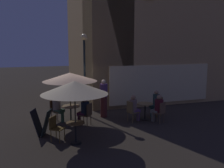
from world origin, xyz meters
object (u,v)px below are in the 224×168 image
patron_standing_5 (104,98)px  cafe_chair_1 (55,109)px  cafe_chair_4 (157,104)px  patron_seated_4 (134,107)px  cafe_table_0 (71,110)px  cafe_chair_5 (131,110)px  menu_sandwich_board (42,123)px  street_lamp_near_corner (84,60)px  patron_seated_0 (84,109)px  cafe_chair_3 (161,111)px  cafe_table_2 (145,108)px  cafe_chair_0 (87,113)px  patio_umbrella_1 (75,88)px  cafe_chair_2 (55,126)px  patron_seated_1 (58,106)px  patron_seated_2 (158,107)px  cafe_table_1 (76,129)px  patron_seated_3 (155,102)px  patio_umbrella_0 (70,77)px

patron_standing_5 → cafe_chair_1: bearing=-59.7°
cafe_chair_4 → patron_seated_4: 1.53m
cafe_table_0 → cafe_chair_5: cafe_chair_5 is taller
menu_sandwich_board → cafe_chair_1: 1.85m
street_lamp_near_corner → patron_seated_0: size_ratio=3.18×
cafe_chair_3 → patron_seated_4: bearing=32.4°
cafe_table_2 → patron_seated_0: bearing=179.6°
cafe_table_0 → patron_seated_0: size_ratio=0.65×
cafe_chair_0 → cafe_chair_3: cafe_chair_0 is taller
menu_sandwich_board → patron_seated_0: size_ratio=0.80×
cafe_chair_5 → cafe_table_0: bearing=149.7°
patron_seated_0 → patio_umbrella_1: bearing=110.0°
cafe_chair_2 → cafe_table_2: bearing=55.6°
cafe_chair_2 → patron_seated_1: 2.36m
cafe_chair_2 → patron_seated_2: 4.58m
patron_seated_4 → cafe_table_1: bearing=-165.4°
patron_seated_2 → patron_seated_4: (-0.95, 0.44, -0.03)m
patron_seated_3 → patron_standing_5: (-2.35, 0.70, 0.19)m
cafe_chair_5 → patron_standing_5: (-0.91, 1.20, 0.34)m
cafe_chair_0 → cafe_chair_1: size_ratio=1.00×
cafe_table_0 → cafe_chair_0: bearing=-40.5°
patron_seated_4 → cafe_chair_5: bearing=-180.0°
menu_sandwich_board → patio_umbrella_1: 2.16m
cafe_table_0 → patron_seated_1: bearing=137.1°
menu_sandwich_board → patron_seated_4: patron_seated_4 is taller
patron_seated_2 → patron_standing_5: (-2.01, 1.59, 0.18)m
cafe_chair_1 → cafe_chair_2: size_ratio=1.08×
cafe_chair_4 → patron_seated_4: bearing=-2.9°
patio_umbrella_1 → patron_seated_0: size_ratio=1.85×
cafe_chair_4 → cafe_table_2: bearing=-0.0°
patron_seated_1 → cafe_table_2: bearing=29.4°
cafe_chair_0 → patron_seated_2: size_ratio=0.76×
patio_umbrella_0 → cafe_chair_4: patio_umbrella_0 is taller
cafe_table_2 → cafe_table_1: bearing=-151.9°
patron_standing_5 → cafe_chair_2: bearing=-15.0°
menu_sandwich_board → cafe_chair_5: size_ratio=1.04×
cafe_table_2 → patio_umbrella_1: (-3.53, -1.89, 1.42)m
cafe_table_2 → patron_seated_4: 0.65m
patio_umbrella_1 → cafe_chair_0: patio_umbrella_1 is taller
cafe_chair_5 → patron_seated_0: patron_seated_0 is taller
menu_sandwich_board → cafe_table_1: bearing=-26.6°
cafe_table_1 → cafe_chair_1: cafe_chair_1 is taller
cafe_table_1 → patron_seated_1: 2.83m
patio_umbrella_0 → cafe_chair_2: size_ratio=2.60×
patron_seated_1 → patio_umbrella_1: bearing=-41.0°
cafe_chair_3 → patron_seated_3: size_ratio=0.73×
cafe_table_2 → cafe_chair_2: cafe_chair_2 is taller
cafe_chair_3 → cafe_chair_4: cafe_chair_4 is taller
patron_seated_0 → patron_seated_4: (2.21, -0.19, -0.01)m
cafe_chair_5 → patron_seated_4: bearing=0.0°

